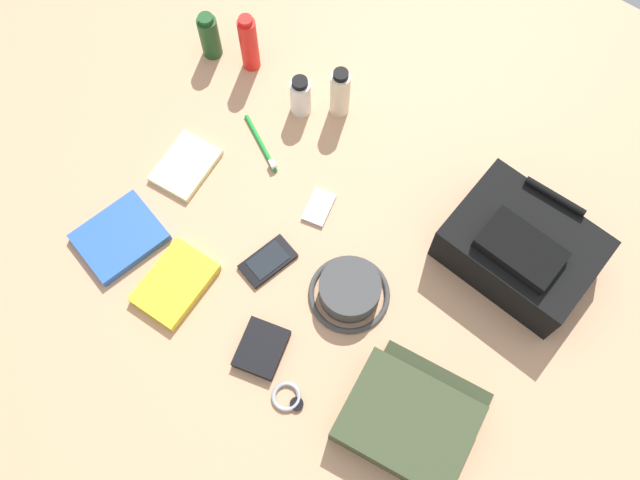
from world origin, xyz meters
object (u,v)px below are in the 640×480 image
at_px(cell_phone, 268,261).
at_px(wallet, 261,348).
at_px(sunscreen_spray, 249,43).
at_px(media_player, 319,208).
at_px(shampoo_bottle, 209,36).
at_px(lotion_bottle, 340,93).
at_px(notepad, 186,166).
at_px(toiletry_pouch, 409,421).
at_px(bucket_hat, 350,291).
at_px(wristwatch, 288,398).
at_px(toothbrush, 262,146).
at_px(backpack, 521,248).
at_px(paperback_novel, 120,237).
at_px(toothpaste_tube, 300,96).
at_px(travel_guidebook, 175,284).

bearing_deg(cell_phone, wallet, -56.88).
distance_m(sunscreen_spray, media_player, 0.43).
bearing_deg(sunscreen_spray, cell_phone, -48.64).
distance_m(shampoo_bottle, media_player, 0.51).
relative_size(lotion_bottle, notepad, 1.00).
bearing_deg(shampoo_bottle, cell_phone, -39.27).
distance_m(toiletry_pouch, wallet, 0.33).
height_order(bucket_hat, wristwatch, bucket_hat).
xyz_separation_m(toiletry_pouch, wristwatch, (-0.23, -0.10, -0.03)).
bearing_deg(media_player, cell_phone, -95.28).
distance_m(toiletry_pouch, notepad, 0.76).
bearing_deg(bucket_hat, toothbrush, 154.06).
bearing_deg(backpack, cell_phone, -143.78).
xyz_separation_m(lotion_bottle, paperback_novel, (-0.20, -0.56, -0.06)).
bearing_deg(paperback_novel, notepad, 88.99).
relative_size(toiletry_pouch, wallet, 2.46).
bearing_deg(media_player, wallet, -74.72).
bearing_deg(wallet, toothpaste_tube, 103.81).
relative_size(lotion_bottle, wallet, 1.36).
bearing_deg(toothbrush, bucket_hat, -25.94).
bearing_deg(sunscreen_spray, backpack, -5.42).
distance_m(shampoo_bottle, wristwatch, 0.88).
bearing_deg(wallet, travel_guidebook, 164.59).
bearing_deg(toothpaste_tube, bucket_hat, -41.52).
xyz_separation_m(sunscreen_spray, toothbrush, (0.16, -0.17, -0.08)).
bearing_deg(bucket_hat, toiletry_pouch, -32.11).
relative_size(toothpaste_tube, wallet, 1.06).
bearing_deg(wallet, sunscreen_spray, 114.91).
bearing_deg(toiletry_pouch, backpack, 90.15).
bearing_deg(travel_guidebook, media_player, 66.04).
relative_size(toothbrush, wallet, 1.37).
distance_m(wristwatch, wallet, 0.12).
distance_m(toiletry_pouch, sunscreen_spray, 0.93).
relative_size(backpack, bucket_hat, 1.82).
bearing_deg(wallet, cell_phone, 108.91).
bearing_deg(bucket_hat, wristwatch, -84.79).
bearing_deg(paperback_novel, wallet, -2.46).
xyz_separation_m(toiletry_pouch, toothpaste_tube, (-0.61, 0.47, 0.02)).
relative_size(bucket_hat, travel_guidebook, 1.01).
xyz_separation_m(bucket_hat, cell_phone, (-0.19, -0.04, -0.02)).
distance_m(backpack, paperback_novel, 0.87).
bearing_deg(shampoo_bottle, lotion_bottle, 7.44).
height_order(sunscreen_spray, toothbrush, sunscreen_spray).
bearing_deg(sunscreen_spray, wristwatch, -47.41).
relative_size(cell_phone, wallet, 1.20).
bearing_deg(paperback_novel, cell_phone, 26.00).
bearing_deg(sunscreen_spray, lotion_bottle, 4.24).
xyz_separation_m(toiletry_pouch, notepad, (-0.73, 0.19, -0.03)).
height_order(lotion_bottle, wristwatch, lotion_bottle).
bearing_deg(wallet, lotion_bottle, 95.19).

